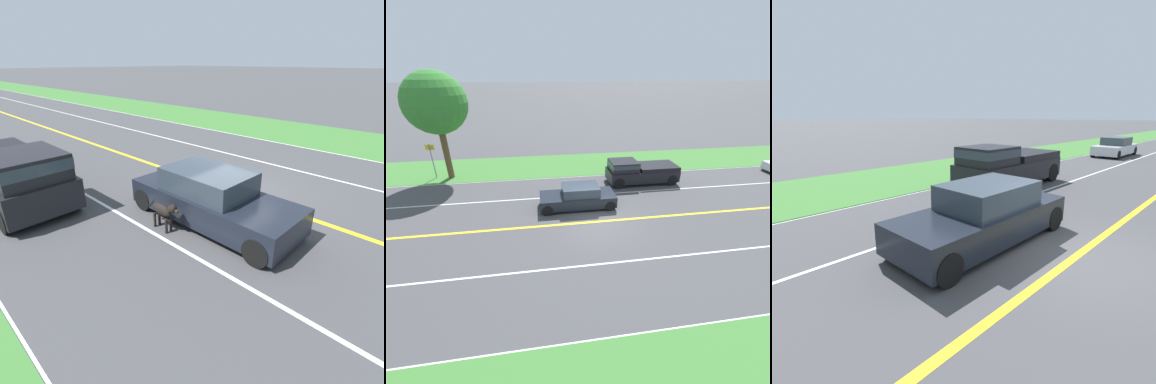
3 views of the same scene
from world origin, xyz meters
TOP-DOWN VIEW (x-y plane):
  - ground_plane at (0.00, 0.00)m, footprint 400.00×400.00m
  - centre_divider_line at (0.00, 0.00)m, footprint 0.18×160.00m
  - lane_edge_line_right at (7.00, 0.00)m, footprint 0.14×160.00m
  - lane_dash_same_dir at (3.50, 0.00)m, footprint 0.10×160.00m
  - grass_verge_right at (10.00, 0.00)m, footprint 6.00×160.00m
  - ego_car at (1.98, 0.75)m, footprint 1.86×4.66m
  - dog at (3.18, 0.22)m, footprint 0.25×1.17m
  - pickup_truck at (5.14, -4.40)m, footprint 2.05×5.24m
  - car_trailing_near at (5.28, -18.25)m, footprint 1.91×4.58m

SIDE VIEW (x-z plane):
  - ground_plane at x=0.00m, z-range 0.00..0.00m
  - centre_divider_line at x=0.00m, z-range 0.00..0.01m
  - lane_edge_line_right at x=7.00m, z-range 0.00..0.01m
  - lane_dash_same_dir at x=3.50m, z-range 0.00..0.01m
  - grass_verge_right at x=10.00m, z-range 0.00..0.03m
  - dog at x=3.18m, z-range 0.11..0.98m
  - car_trailing_near at x=5.28m, z-range -0.05..1.34m
  - ego_car at x=1.98m, z-range -0.05..1.38m
  - pickup_truck at x=5.14m, z-range 0.02..1.82m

